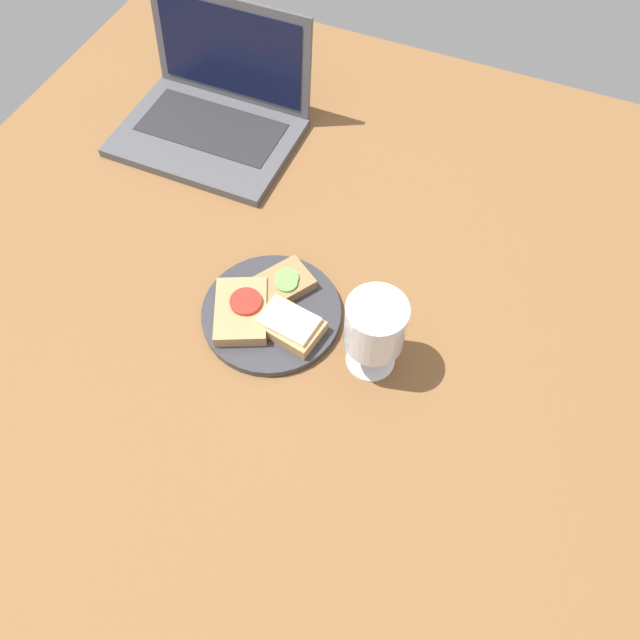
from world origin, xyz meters
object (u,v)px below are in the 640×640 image
(plate, at_px, (272,313))
(sandwich_with_tomato, at_px, (242,311))
(sandwich_with_cheese, at_px, (290,325))
(sandwich_with_cucumber, at_px, (282,284))
(wine_glass, at_px, (375,328))
(laptop, at_px, (214,111))

(plate, xyz_separation_m, sandwich_with_tomato, (-0.04, -0.02, 0.02))
(sandwich_with_cheese, relative_size, sandwich_with_cucumber, 0.95)
(wine_glass, height_order, laptop, laptop)
(plate, relative_size, sandwich_with_tomato, 1.61)
(plate, height_order, sandwich_with_tomato, sandwich_with_tomato)
(sandwich_with_cucumber, distance_m, wine_glass, 0.19)
(sandwich_with_cheese, height_order, sandwich_with_cucumber, sandwich_with_cheese)
(sandwich_with_cucumber, relative_size, wine_glass, 0.79)
(plate, bearing_deg, wine_glass, -4.61)
(sandwich_with_cheese, xyz_separation_m, laptop, (-0.32, 0.36, 0.01))
(wine_glass, relative_size, laptop, 0.44)
(sandwich_with_cheese, distance_m, laptop, 0.49)
(sandwich_with_tomato, bearing_deg, wine_glass, 3.01)
(plate, xyz_separation_m, sandwich_with_cheese, (0.04, -0.02, 0.02))
(plate, xyz_separation_m, sandwich_with_cucumber, (-0.00, 0.05, 0.02))
(plate, bearing_deg, sandwich_with_cucumber, 92.90)
(sandwich_with_cheese, bearing_deg, sandwich_with_cucumber, 123.28)
(sandwich_with_cheese, relative_size, wine_glass, 0.74)
(plate, distance_m, sandwich_with_cheese, 0.05)
(sandwich_with_cucumber, relative_size, sandwich_with_tomato, 0.83)
(sandwich_with_tomato, height_order, wine_glass, wine_glass)
(plate, height_order, sandwich_with_cheese, sandwich_with_cheese)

